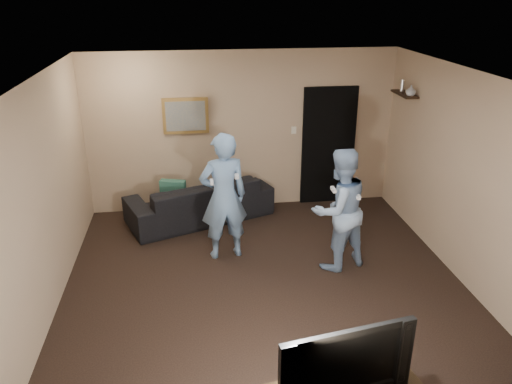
{
  "coord_description": "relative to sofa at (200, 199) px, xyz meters",
  "views": [
    {
      "loc": [
        -0.84,
        -5.32,
        3.52
      ],
      "look_at": [
        -0.07,
        0.3,
        1.15
      ],
      "focal_mm": 35.0,
      "sensor_mm": 36.0,
      "label": 1
    }
  ],
  "objects": [
    {
      "name": "ground",
      "position": [
        0.75,
        -2.05,
        -0.33
      ],
      "size": [
        5.0,
        5.0,
        0.0
      ],
      "primitive_type": "plane",
      "color": "black",
      "rests_on": "ground"
    },
    {
      "name": "ceiling",
      "position": [
        0.75,
        -2.05,
        2.27
      ],
      "size": [
        5.0,
        5.0,
        0.04
      ],
      "primitive_type": "cube",
      "color": "silver",
      "rests_on": "wall_back"
    },
    {
      "name": "wall_back",
      "position": [
        0.75,
        0.45,
        0.97
      ],
      "size": [
        5.0,
        0.04,
        2.6
      ],
      "primitive_type": "cube",
      "color": "tan",
      "rests_on": "ground"
    },
    {
      "name": "wall_front",
      "position": [
        0.75,
        -4.55,
        0.97
      ],
      "size": [
        5.0,
        0.04,
        2.6
      ],
      "primitive_type": "cube",
      "color": "tan",
      "rests_on": "ground"
    },
    {
      "name": "wall_left",
      "position": [
        -1.75,
        -2.05,
        0.97
      ],
      "size": [
        0.04,
        5.0,
        2.6
      ],
      "primitive_type": "cube",
      "color": "tan",
      "rests_on": "ground"
    },
    {
      "name": "wall_right",
      "position": [
        3.25,
        -2.05,
        0.97
      ],
      "size": [
        0.04,
        5.0,
        2.6
      ],
      "primitive_type": "cube",
      "color": "tan",
      "rests_on": "ground"
    },
    {
      "name": "sofa",
      "position": [
        0.0,
        0.0,
        0.0
      ],
      "size": [
        2.44,
        1.65,
        0.66
      ],
      "primitive_type": "imported",
      "rotation": [
        0.0,
        0.0,
        3.51
      ],
      "color": "black",
      "rests_on": "ground"
    },
    {
      "name": "throw_pillow",
      "position": [
        -0.41,
        0.0,
        0.15
      ],
      "size": [
        0.42,
        0.23,
        0.4
      ],
      "primitive_type": "cube",
      "rotation": [
        0.0,
        0.0,
        -0.29
      ],
      "color": "#1C5549",
      "rests_on": "sofa"
    },
    {
      "name": "painting_frame",
      "position": [
        -0.15,
        0.42,
        1.27
      ],
      "size": [
        0.72,
        0.05,
        0.57
      ],
      "primitive_type": "cube",
      "color": "olive",
      "rests_on": "wall_back"
    },
    {
      "name": "painting_canvas",
      "position": [
        -0.15,
        0.4,
        1.27
      ],
      "size": [
        0.62,
        0.01,
        0.47
      ],
      "primitive_type": "cube",
      "color": "slate",
      "rests_on": "painting_frame"
    },
    {
      "name": "doorway",
      "position": [
        2.2,
        0.42,
        0.67
      ],
      "size": [
        0.9,
        0.06,
        2.0
      ],
      "primitive_type": "cube",
      "color": "black",
      "rests_on": "ground"
    },
    {
      "name": "light_switch",
      "position": [
        1.6,
        0.42,
        0.97
      ],
      "size": [
        0.08,
        0.02,
        0.12
      ],
      "primitive_type": "cube",
      "color": "silver",
      "rests_on": "wall_back"
    },
    {
      "name": "wall_shelf",
      "position": [
        3.14,
        -0.25,
        1.66
      ],
      "size": [
        0.2,
        0.6,
        0.03
      ],
      "primitive_type": "cube",
      "color": "black",
      "rests_on": "wall_right"
    },
    {
      "name": "shelf_vase",
      "position": [
        3.14,
        -0.45,
        1.75
      ],
      "size": [
        0.19,
        0.19,
        0.15
      ],
      "primitive_type": "imported",
      "rotation": [
        0.0,
        0.0,
        0.34
      ],
      "color": "#B9B9BE",
      "rests_on": "wall_shelf"
    },
    {
      "name": "shelf_figurine",
      "position": [
        3.14,
        -0.14,
        1.76
      ],
      "size": [
        0.06,
        0.06,
        0.18
      ],
      "primitive_type": "cylinder",
      "color": "silver",
      "rests_on": "wall_shelf"
    },
    {
      "name": "television",
      "position": [
        0.99,
        -4.37,
        0.48
      ],
      "size": [
        1.13,
        0.34,
        0.64
      ],
      "primitive_type": "imported",
      "rotation": [
        0.0,
        0.0,
        0.17
      ],
      "color": "black",
      "rests_on": "tv_console"
    },
    {
      "name": "wii_player_left",
      "position": [
        0.3,
        -1.24,
        0.56
      ],
      "size": [
        0.71,
        0.55,
        1.78
      ],
      "color": "#7096C2",
      "rests_on": "ground"
    },
    {
      "name": "wii_player_right",
      "position": [
        1.76,
        -1.71,
        0.49
      ],
      "size": [
        0.97,
        0.86,
        1.65
      ],
      "color": "#8EABCF",
      "rests_on": "ground"
    }
  ]
}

